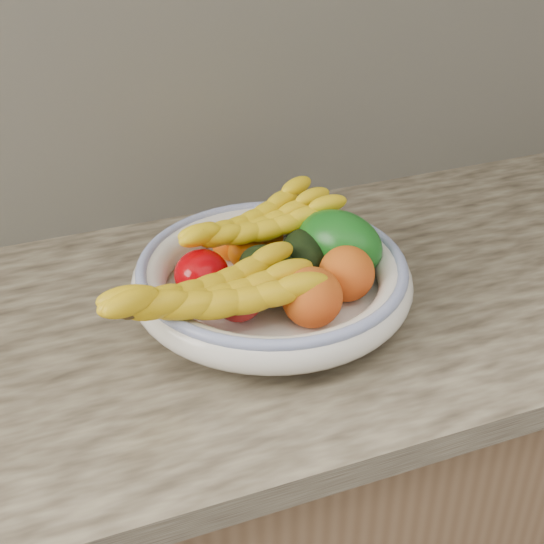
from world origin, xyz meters
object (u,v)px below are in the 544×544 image
Objects in this scene: banana_bunch_back at (259,228)px; banana_bunch_front at (212,300)px; green_mango at (339,243)px; fruit_bowl at (272,279)px.

banana_bunch_back reaches higher than banana_bunch_front.
green_mango is at bearing 13.02° from banana_bunch_front.
green_mango is 0.23m from banana_bunch_front.
fruit_bowl is 0.09m from banana_bunch_back.
banana_bunch_back is (0.01, 0.08, 0.04)m from fruit_bowl.
fruit_bowl is at bearing -112.18° from banana_bunch_back.
green_mango reaches higher than banana_bunch_front.
fruit_bowl is 1.28× the size of banana_bunch_front.
fruit_bowl is at bearing 24.63° from banana_bunch_front.
fruit_bowl is 2.92× the size of green_mango.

